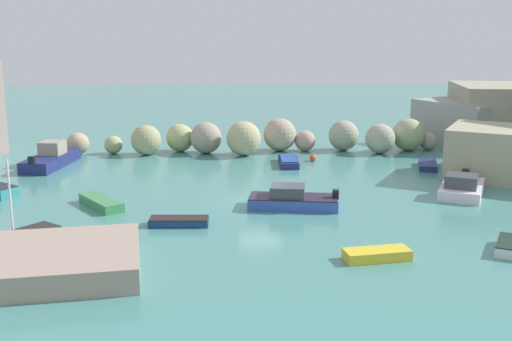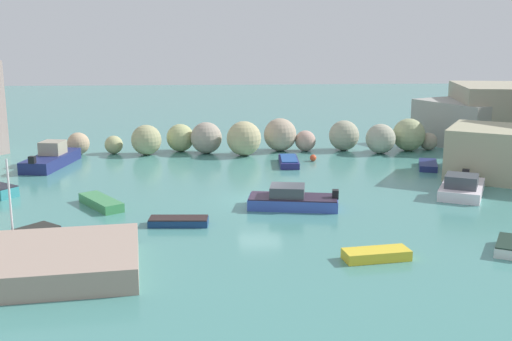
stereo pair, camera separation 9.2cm
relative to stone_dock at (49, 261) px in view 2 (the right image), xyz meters
name	(u,v)px [view 2 (the right image)]	position (x,y,z in m)	size (l,w,h in m)	color
cove_water	(260,201)	(9.58, 10.65, -0.53)	(160.00, 160.00, 0.00)	teal
rock_breakwater	(297,137)	(13.68, 25.72, 0.73)	(34.56, 4.73, 2.78)	tan
stone_dock	(49,261)	(0.00, 0.00, 0.00)	(7.35, 5.93, 1.06)	tan
channel_buoy	(313,158)	(14.46, 21.91, -0.27)	(0.52, 0.52, 0.52)	#E04C28
moored_boat_0	(462,187)	(22.03, 11.25, -0.03)	(4.24, 5.27, 1.41)	white
moored_boat_1	(101,202)	(0.38, 10.02, -0.27)	(3.03, 3.71, 0.51)	#3D8D50
moored_boat_2	(14,242)	(-2.35, 2.97, -0.13)	(3.88, 4.20, 4.29)	blue
moored_boat_3	(428,165)	(22.52, 18.94, -0.31)	(2.11, 3.36, 0.43)	navy
moored_boat_4	(289,161)	(12.44, 20.74, -0.27)	(1.57, 3.77, 0.54)	navy
moored_boat_5	(51,158)	(-5.25, 21.41, 0.06)	(3.21, 6.49, 1.81)	navy
moored_boat_6	(179,221)	(5.02, 6.26, -0.32)	(3.13, 1.27, 0.42)	navy
moored_boat_8	(511,246)	(20.45, 1.33, -0.28)	(2.29, 2.77, 0.50)	silver
moored_boat_9	(376,255)	(14.05, 0.71, -0.30)	(3.06, 1.52, 0.46)	yellow
moored_boat_11	(292,199)	(11.30, 9.12, -0.03)	(5.31, 2.79, 1.31)	#3A54B3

